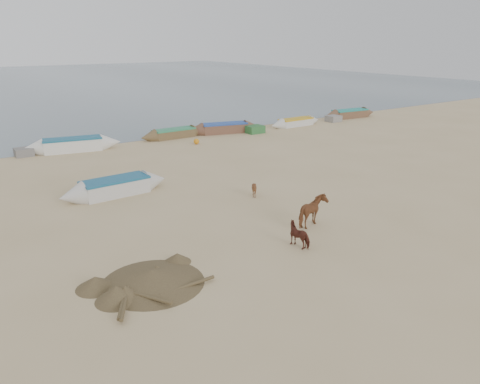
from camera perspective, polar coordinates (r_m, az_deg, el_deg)
name	(u,v)px	position (r m, az deg, el deg)	size (l,w,h in m)	color
ground	(295,240)	(19.42, 6.78, -5.84)	(140.00, 140.00, 0.00)	tan
cow_adult	(312,212)	(20.66, 8.82, -2.37)	(0.74, 1.63, 1.38)	brown
calf_front	(254,189)	(24.30, 1.75, 0.37)	(0.69, 0.78, 0.86)	#58331C
calf_right	(301,234)	(18.78, 7.39, -5.14)	(0.95, 0.82, 0.96)	#56261B
near_canoe	(115,187)	(25.45, -14.95, 0.62)	(5.87, 1.35, 0.90)	beige
debris_pile	(152,277)	(16.27, -10.64, -10.10)	(3.52, 3.52, 0.49)	brown
waterline_canoes	(125,141)	(36.85, -13.83, 6.03)	(56.20, 4.57, 1.00)	brown
beach_clutter	(162,141)	(36.97, -9.48, 6.14)	(43.94, 4.83, 0.64)	#2F672E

